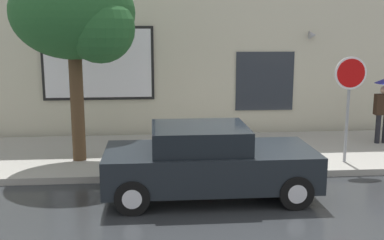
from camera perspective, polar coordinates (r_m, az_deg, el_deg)
ground_plane at (r=9.41m, az=6.92°, el=-9.20°), size 60.00×60.00×0.00m
sidewalk at (r=12.20m, az=4.05°, el=-4.04°), size 20.00×4.00×0.15m
building_facade at (r=14.25m, az=2.52°, el=11.99°), size 20.00×0.67×7.00m
parked_car at (r=9.10m, az=1.96°, el=-5.17°), size 4.08×1.88×1.42m
fire_hydrant at (r=11.10m, az=1.70°, el=-3.15°), size 0.30×0.44×0.76m
street_tree at (r=11.09m, az=-13.86°, el=12.23°), size 2.85×2.43×4.56m
stop_sign at (r=11.30m, az=18.88°, el=3.71°), size 0.76×0.10×2.50m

